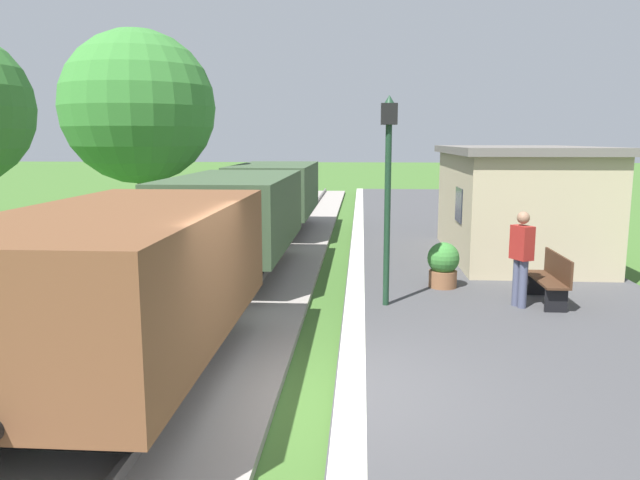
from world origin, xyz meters
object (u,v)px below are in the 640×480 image
object	(u,v)px
freight_train	(235,219)
bench_near_hut	(551,278)
potted_planter	(443,264)
person_waiting	(521,255)
tree_trackside_far	(138,107)
station_hut	(517,202)
lamp_post_near	(388,163)

from	to	relation	value
freight_train	bench_near_hut	bearing A→B (deg)	-23.06
potted_planter	bench_near_hut	bearing A→B (deg)	-31.68
bench_near_hut	person_waiting	size ratio (longest dim) A/B	0.88
tree_trackside_far	bench_near_hut	bearing A→B (deg)	-37.32
station_hut	person_waiting	world-z (taller)	station_hut
tree_trackside_far	person_waiting	bearing A→B (deg)	-39.99
bench_near_hut	tree_trackside_far	bearing A→B (deg)	142.68
bench_near_hut	tree_trackside_far	distance (m)	13.57
station_hut	lamp_post_near	size ratio (longest dim) A/B	1.57
lamp_post_near	tree_trackside_far	distance (m)	11.22
freight_train	lamp_post_near	bearing A→B (deg)	-41.96
potted_planter	freight_train	bearing A→B (deg)	160.67
freight_train	tree_trackside_far	xyz separation A→B (m)	(-4.09, 5.26, 2.79)
potted_planter	lamp_post_near	size ratio (longest dim) A/B	0.25
station_hut	lamp_post_near	world-z (taller)	lamp_post_near
bench_near_hut	potted_planter	world-z (taller)	potted_planter
bench_near_hut	freight_train	bearing A→B (deg)	156.94
freight_train	tree_trackside_far	distance (m)	7.22
bench_near_hut	person_waiting	world-z (taller)	person_waiting
person_waiting	potted_planter	xyz separation A→B (m)	(-1.17, 1.38, -0.46)
freight_train	station_hut	size ratio (longest dim) A/B	3.34
station_hut	potted_planter	bearing A→B (deg)	-123.39
person_waiting	lamp_post_near	xyz separation A→B (m)	(-2.37, -0.04, 1.62)
person_waiting	tree_trackside_far	xyz separation A→B (m)	(-9.82, 8.24, 3.00)
person_waiting	tree_trackside_far	bearing A→B (deg)	-66.87
lamp_post_near	person_waiting	bearing A→B (deg)	0.97
potted_planter	lamp_post_near	bearing A→B (deg)	-130.11
potted_planter	tree_trackside_far	distance (m)	11.57
station_hut	lamp_post_near	distance (m)	6.04
potted_planter	tree_trackside_far	size ratio (longest dim) A/B	0.14
station_hut	bench_near_hut	size ratio (longest dim) A/B	3.87
potted_planter	lamp_post_near	distance (m)	2.79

